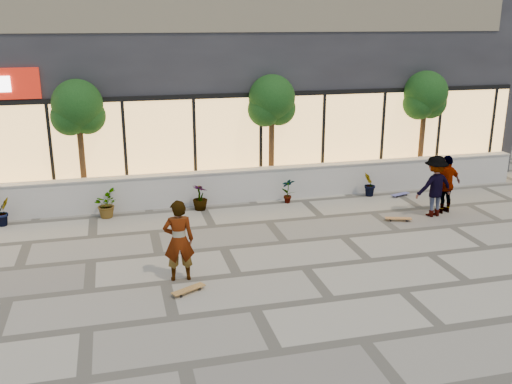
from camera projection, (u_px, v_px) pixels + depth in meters
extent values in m
plane|color=#9F9B8A|center=(255.00, 309.00, 11.49)|extent=(80.00, 80.00, 0.00)
cube|color=silver|center=(200.00, 189.00, 17.84)|extent=(22.00, 0.35, 1.00)
cube|color=#B2AFA8|center=(200.00, 173.00, 17.69)|extent=(22.00, 0.42, 0.04)
cube|color=#242328|center=(176.00, 56.00, 21.85)|extent=(24.00, 9.00, 8.50)
cube|color=#E6AC5C|center=(195.00, 145.00, 18.40)|extent=(23.04, 0.05, 3.00)
cube|color=black|center=(193.00, 97.00, 17.92)|extent=(23.04, 0.08, 0.15)
cube|color=brown|center=(190.00, 5.00, 17.15)|extent=(21.60, 0.05, 1.60)
imported|color=#113611|center=(3.00, 212.00, 16.02)|extent=(0.57, 0.57, 0.81)
imported|color=#113611|center=(105.00, 204.00, 16.68)|extent=(0.68, 0.77, 0.81)
imported|color=#113611|center=(200.00, 197.00, 17.33)|extent=(0.64, 0.64, 0.81)
imported|color=#113611|center=(288.00, 191.00, 17.99)|extent=(0.46, 0.35, 0.81)
imported|color=#113611|center=(370.00, 184.00, 18.65)|extent=(0.55, 0.57, 0.81)
cylinder|color=#4C301B|center=(82.00, 155.00, 17.34)|extent=(0.18, 0.18, 3.24)
sphere|color=#113611|center=(77.00, 104.00, 16.89)|extent=(1.50, 1.50, 1.50)
sphere|color=#113611|center=(70.00, 117.00, 16.89)|extent=(1.10, 1.10, 1.10)
sphere|color=#113611|center=(87.00, 116.00, 17.10)|extent=(1.10, 1.10, 1.10)
cylinder|color=#4C301B|center=(271.00, 145.00, 18.75)|extent=(0.18, 0.18, 3.24)
sphere|color=#113611|center=(272.00, 98.00, 18.30)|extent=(1.50, 1.50, 1.50)
sphere|color=#113611|center=(265.00, 110.00, 18.30)|extent=(1.10, 1.10, 1.10)
sphere|color=#113611|center=(279.00, 109.00, 18.51)|extent=(1.10, 1.10, 1.10)
cylinder|color=#4C301B|center=(422.00, 137.00, 20.04)|extent=(0.18, 0.18, 3.24)
sphere|color=#113611|center=(426.00, 93.00, 19.59)|extent=(1.50, 1.50, 1.50)
sphere|color=#113611|center=(419.00, 104.00, 19.59)|extent=(1.10, 1.10, 1.10)
sphere|color=#113611|center=(430.00, 103.00, 19.80)|extent=(1.10, 1.10, 1.10)
imported|color=silver|center=(179.00, 240.00, 12.52)|extent=(0.70, 0.48, 1.86)
imported|color=silver|center=(446.00, 184.00, 16.97)|extent=(1.10, 0.66, 1.76)
imported|color=#9A301C|center=(435.00, 186.00, 16.67)|extent=(1.24, 0.79, 1.82)
cube|color=olive|center=(189.00, 289.00, 12.13)|extent=(0.78, 0.54, 0.02)
cylinder|color=black|center=(196.00, 287.00, 12.35)|extent=(0.06, 0.05, 0.06)
cylinder|color=black|center=(200.00, 289.00, 12.25)|extent=(0.06, 0.05, 0.06)
cylinder|color=black|center=(177.00, 294.00, 12.04)|extent=(0.06, 0.05, 0.06)
cylinder|color=black|center=(181.00, 296.00, 11.94)|extent=(0.06, 0.05, 0.06)
cube|color=#935F30|center=(398.00, 218.00, 16.45)|extent=(0.78, 0.43, 0.02)
cylinder|color=black|center=(406.00, 220.00, 16.51)|extent=(0.06, 0.05, 0.05)
cylinder|color=black|center=(407.00, 221.00, 16.38)|extent=(0.06, 0.05, 0.05)
cylinder|color=black|center=(390.00, 219.00, 16.55)|extent=(0.06, 0.05, 0.05)
cylinder|color=black|center=(390.00, 221.00, 16.42)|extent=(0.06, 0.05, 0.05)
cube|color=#4F5090|center=(400.00, 194.00, 18.75)|extent=(0.72, 0.38, 0.02)
cylinder|color=black|center=(403.00, 194.00, 18.92)|extent=(0.06, 0.04, 0.05)
cylinder|color=black|center=(406.00, 195.00, 18.82)|extent=(0.06, 0.04, 0.05)
cylinder|color=black|center=(394.00, 196.00, 18.70)|extent=(0.06, 0.04, 0.05)
cylinder|color=black|center=(397.00, 197.00, 18.60)|extent=(0.06, 0.04, 0.05)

